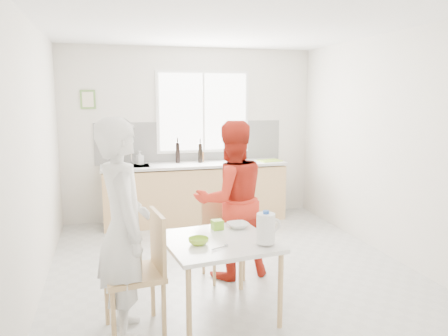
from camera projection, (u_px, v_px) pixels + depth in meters
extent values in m
plane|color=#B7B7B2|center=(229.00, 267.00, 5.05)|extent=(4.50, 4.50, 0.00)
plane|color=silver|center=(191.00, 134.00, 6.97)|extent=(4.00, 0.00, 4.00)
plane|color=silver|center=(329.00, 195.00, 2.68)|extent=(4.00, 0.00, 4.00)
plane|color=silver|center=(35.00, 158.00, 4.31)|extent=(0.00, 4.50, 4.50)
plane|color=silver|center=(386.00, 146.00, 5.34)|extent=(0.00, 4.50, 4.50)
plane|color=white|center=(230.00, 24.00, 4.60)|extent=(4.50, 4.50, 0.00)
cube|color=white|center=(203.00, 112.00, 6.95)|extent=(1.50, 0.03, 1.30)
cube|color=white|center=(204.00, 112.00, 6.93)|extent=(1.40, 0.02, 1.20)
cube|color=white|center=(204.00, 112.00, 6.92)|extent=(0.03, 0.03, 1.20)
cube|color=white|center=(191.00, 142.00, 6.98)|extent=(3.00, 0.02, 0.65)
cube|color=#629343|center=(88.00, 99.00, 6.46)|extent=(0.22, 0.02, 0.28)
cube|color=beige|center=(88.00, 99.00, 6.45)|extent=(0.16, 0.01, 0.22)
cube|color=#D8B174|center=(195.00, 194.00, 6.83)|extent=(2.80, 0.60, 0.86)
cube|color=#3F3326|center=(196.00, 218.00, 6.89)|extent=(2.80, 0.54, 0.10)
cube|color=silver|center=(195.00, 165.00, 6.76)|extent=(2.84, 0.64, 0.04)
cube|color=#A5A5AA|center=(133.00, 167.00, 6.51)|extent=(0.50, 0.40, 0.03)
cylinder|color=silver|center=(131.00, 153.00, 6.63)|extent=(0.02, 0.02, 0.36)
torus|color=silver|center=(131.00, 141.00, 6.53)|extent=(0.02, 0.18, 0.18)
cube|color=white|center=(218.00, 242.00, 3.83)|extent=(1.02, 1.02, 0.04)
cylinder|color=#D8B174|center=(189.00, 309.00, 3.37)|extent=(0.05, 0.05, 0.65)
cylinder|color=#D8B174|center=(163.00, 271.00, 4.11)|extent=(0.05, 0.05, 0.65)
cylinder|color=#D8B174|center=(280.00, 291.00, 3.67)|extent=(0.05, 0.05, 0.65)
cylinder|color=#D8B174|center=(241.00, 259.00, 4.41)|extent=(0.05, 0.05, 0.65)
cube|color=#D8B174|center=(133.00, 275.00, 3.59)|extent=(0.52, 0.52, 0.04)
cube|color=#D8B174|center=(158.00, 241.00, 3.62)|extent=(0.09, 0.44, 0.49)
cylinder|color=#D8B174|center=(107.00, 298.00, 3.74)|extent=(0.04, 0.04, 0.48)
cylinder|color=#D8B174|center=(114.00, 320.00, 3.37)|extent=(0.04, 0.04, 0.48)
cylinder|color=#D8B174|center=(153.00, 291.00, 3.88)|extent=(0.04, 0.04, 0.48)
cylinder|color=#D8B174|center=(164.00, 311.00, 3.52)|extent=(0.04, 0.04, 0.48)
cube|color=#D8B174|center=(223.00, 240.00, 4.69)|extent=(0.44, 0.44, 0.04)
cube|color=#D8B174|center=(217.00, 216.00, 4.82)|extent=(0.37, 0.07, 0.41)
cylinder|color=#D8B174|center=(214.00, 267.00, 4.51)|extent=(0.03, 0.03, 0.40)
cylinder|color=#D8B174|center=(244.00, 263.00, 4.64)|extent=(0.03, 0.03, 0.40)
cylinder|color=#D8B174|center=(204.00, 256.00, 4.82)|extent=(0.03, 0.03, 0.40)
cylinder|color=#D8B174|center=(231.00, 252.00, 4.94)|extent=(0.03, 0.03, 0.40)
imported|color=white|center=(124.00, 229.00, 3.50)|extent=(0.51, 0.70, 1.79)
imported|color=red|center=(231.00, 200.00, 4.69)|extent=(0.90, 0.74, 1.70)
imported|color=#99D030|center=(199.00, 241.00, 3.71)|extent=(0.19, 0.19, 0.05)
imported|color=white|center=(238.00, 225.00, 4.17)|extent=(0.22, 0.22, 0.05)
cylinder|color=white|center=(266.00, 228.00, 3.67)|extent=(0.16, 0.16, 0.25)
cylinder|color=blue|center=(266.00, 212.00, 3.65)|extent=(0.05, 0.05, 0.03)
torus|color=white|center=(275.00, 225.00, 3.69)|extent=(0.12, 0.04, 0.12)
cube|color=#7DC02C|center=(217.00, 225.00, 4.12)|extent=(0.11, 0.11, 0.09)
cylinder|color=#A5A5AA|center=(219.00, 248.00, 3.60)|extent=(0.15, 0.08, 0.01)
cube|color=#94C52D|center=(270.00, 161.00, 7.00)|extent=(0.39, 0.31, 0.01)
cylinder|color=black|center=(178.00, 153.00, 6.78)|extent=(0.07, 0.07, 0.32)
cylinder|color=black|center=(200.00, 153.00, 6.81)|extent=(0.07, 0.07, 0.30)
cylinder|color=brown|center=(202.00, 157.00, 6.90)|extent=(0.06, 0.06, 0.16)
imported|color=#999999|center=(140.00, 158.00, 6.64)|extent=(0.12, 0.12, 0.21)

